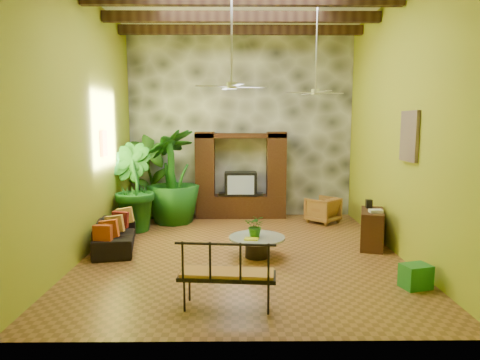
{
  "coord_description": "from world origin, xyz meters",
  "views": [
    {
      "loc": [
        -0.13,
        -8.2,
        2.54
      ],
      "look_at": [
        -0.05,
        0.2,
        1.41
      ],
      "focal_mm": 32.0,
      "sensor_mm": 36.0,
      "label": 1
    }
  ],
  "objects_px": {
    "ceiling_fan_back": "(316,82)",
    "side_console": "(372,229)",
    "tall_plant_a": "(150,175)",
    "iron_bench": "(227,271)",
    "green_bin": "(416,276)",
    "tall_plant_b": "(132,187)",
    "entertainment_center": "(241,182)",
    "sofa": "(115,235)",
    "coffee_table": "(257,244)",
    "wicker_armchair": "(323,210)",
    "ceiling_fan_front": "(232,74)",
    "tall_plant_c": "(173,176)"
  },
  "relations": [
    {
      "from": "ceiling_fan_back",
      "to": "side_console",
      "type": "xyz_separation_m",
      "value": [
        1.05,
        -0.91,
        -3.02
      ]
    },
    {
      "from": "tall_plant_a",
      "to": "iron_bench",
      "type": "height_order",
      "value": "tall_plant_a"
    },
    {
      "from": "tall_plant_a",
      "to": "green_bin",
      "type": "height_order",
      "value": "tall_plant_a"
    },
    {
      "from": "tall_plant_b",
      "to": "side_console",
      "type": "relative_size",
      "value": 2.16
    },
    {
      "from": "tall_plant_a",
      "to": "side_console",
      "type": "bearing_deg",
      "value": -29.08
    },
    {
      "from": "entertainment_center",
      "to": "tall_plant_a",
      "type": "height_order",
      "value": "entertainment_center"
    },
    {
      "from": "entertainment_center",
      "to": "tall_plant_b",
      "type": "distance_m",
      "value": 2.93
    },
    {
      "from": "sofa",
      "to": "coffee_table",
      "type": "xyz_separation_m",
      "value": [
        2.86,
        -0.63,
        -0.02
      ]
    },
    {
      "from": "tall_plant_b",
      "to": "green_bin",
      "type": "bearing_deg",
      "value": -34.83
    },
    {
      "from": "entertainment_center",
      "to": "sofa",
      "type": "bearing_deg",
      "value": -132.23
    },
    {
      "from": "tall_plant_a",
      "to": "side_console",
      "type": "distance_m",
      "value": 5.86
    },
    {
      "from": "sofa",
      "to": "wicker_armchair",
      "type": "relative_size",
      "value": 2.6
    },
    {
      "from": "side_console",
      "to": "green_bin",
      "type": "xyz_separation_m",
      "value": [
        0.0,
        -2.18,
        -0.2
      ]
    },
    {
      "from": "ceiling_fan_front",
      "to": "side_console",
      "type": "distance_m",
      "value": 4.21
    },
    {
      "from": "ceiling_fan_back",
      "to": "wicker_armchair",
      "type": "xyz_separation_m",
      "value": [
        0.49,
        1.3,
        -3.07
      ]
    },
    {
      "from": "sofa",
      "to": "coffee_table",
      "type": "height_order",
      "value": "sofa"
    },
    {
      "from": "ceiling_fan_back",
      "to": "sofa",
      "type": "relative_size",
      "value": 0.99
    },
    {
      "from": "entertainment_center",
      "to": "tall_plant_b",
      "type": "height_order",
      "value": "entertainment_center"
    },
    {
      "from": "ceiling_fan_front",
      "to": "ceiling_fan_back",
      "type": "distance_m",
      "value": 2.41
    },
    {
      "from": "entertainment_center",
      "to": "side_console",
      "type": "xyz_separation_m",
      "value": [
        2.65,
        -2.84,
        -0.58
      ]
    },
    {
      "from": "tall_plant_a",
      "to": "tall_plant_c",
      "type": "distance_m",
      "value": 0.92
    },
    {
      "from": "ceiling_fan_back",
      "to": "tall_plant_c",
      "type": "height_order",
      "value": "ceiling_fan_back"
    },
    {
      "from": "wicker_armchair",
      "to": "tall_plant_b",
      "type": "distance_m",
      "value": 4.78
    },
    {
      "from": "entertainment_center",
      "to": "coffee_table",
      "type": "bearing_deg",
      "value": -85.57
    },
    {
      "from": "ceiling_fan_back",
      "to": "coffee_table",
      "type": "xyz_separation_m",
      "value": [
        -1.33,
        -1.54,
        -3.15
      ]
    },
    {
      "from": "green_bin",
      "to": "ceiling_fan_back",
      "type": "bearing_deg",
      "value": 108.76
    },
    {
      "from": "wicker_armchair",
      "to": "tall_plant_c",
      "type": "relative_size",
      "value": 0.3
    },
    {
      "from": "entertainment_center",
      "to": "side_console",
      "type": "bearing_deg",
      "value": -47.01
    },
    {
      "from": "ceiling_fan_front",
      "to": "side_console",
      "type": "xyz_separation_m",
      "value": [
        2.85,
        0.69,
        -3.02
      ]
    },
    {
      "from": "ceiling_fan_back",
      "to": "sofa",
      "type": "distance_m",
      "value": 5.3
    },
    {
      "from": "ceiling_fan_back",
      "to": "wicker_armchair",
      "type": "relative_size",
      "value": 2.58
    },
    {
      "from": "iron_bench",
      "to": "ceiling_fan_front",
      "type": "bearing_deg",
      "value": 94.03
    },
    {
      "from": "side_console",
      "to": "green_bin",
      "type": "distance_m",
      "value": 2.19
    },
    {
      "from": "sofa",
      "to": "tall_plant_c",
      "type": "bearing_deg",
      "value": -32.22
    },
    {
      "from": "green_bin",
      "to": "sofa",
      "type": "bearing_deg",
      "value": 157.41
    },
    {
      "from": "green_bin",
      "to": "iron_bench",
      "type": "bearing_deg",
      "value": -165.49
    },
    {
      "from": "side_console",
      "to": "green_bin",
      "type": "bearing_deg",
      "value": -73.48
    },
    {
      "from": "side_console",
      "to": "iron_bench",
      "type": "bearing_deg",
      "value": -118.12
    },
    {
      "from": "coffee_table",
      "to": "side_console",
      "type": "relative_size",
      "value": 1.1
    },
    {
      "from": "entertainment_center",
      "to": "coffee_table",
      "type": "height_order",
      "value": "entertainment_center"
    },
    {
      "from": "green_bin",
      "to": "ceiling_fan_front",
      "type": "bearing_deg",
      "value": 152.38
    },
    {
      "from": "sofa",
      "to": "green_bin",
      "type": "xyz_separation_m",
      "value": [
        5.24,
        -2.18,
        -0.09
      ]
    },
    {
      "from": "tall_plant_a",
      "to": "tall_plant_b",
      "type": "height_order",
      "value": "tall_plant_a"
    },
    {
      "from": "tall_plant_a",
      "to": "tall_plant_c",
      "type": "bearing_deg",
      "value": -40.45
    },
    {
      "from": "sofa",
      "to": "tall_plant_a",
      "type": "relative_size",
      "value": 0.82
    },
    {
      "from": "tall_plant_b",
      "to": "ceiling_fan_front",
      "type": "bearing_deg",
      "value": -42.08
    },
    {
      "from": "ceiling_fan_back",
      "to": "tall_plant_b",
      "type": "xyz_separation_m",
      "value": [
        -4.17,
        0.54,
        -2.36
      ]
    },
    {
      "from": "tall_plant_a",
      "to": "green_bin",
      "type": "xyz_separation_m",
      "value": [
        5.07,
        -5.01,
        -0.96
      ]
    },
    {
      "from": "ceiling_fan_back",
      "to": "wicker_armchair",
      "type": "bearing_deg",
      "value": 69.18
    },
    {
      "from": "tall_plant_c",
      "to": "sofa",
      "type": "bearing_deg",
      "value": -111.08
    }
  ]
}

